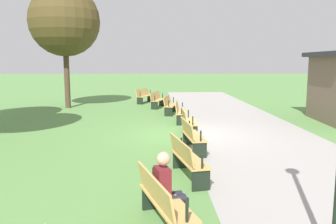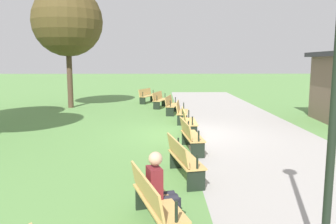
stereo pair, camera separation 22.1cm
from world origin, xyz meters
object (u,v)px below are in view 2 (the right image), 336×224
bench_0 (147,95)px  tree_1 (67,21)px  bench_1 (160,99)px  bench_3 (181,111)px  bench_6 (183,158)px  bench_4 (188,121)px  person_seated (160,186)px  bench_7 (154,201)px  bench_2 (171,105)px  bench_5 (190,135)px

bench_0 → tree_1: 6.37m
bench_1 → tree_1: tree_1 is taller
bench_3 → bench_1: bearing=-162.9°
bench_1 → bench_6: (11.83, 0.59, 0.00)m
bench_4 → person_seated: bearing=-8.0°
bench_3 → bench_4: bearing=8.6°
bench_0 → bench_3: same height
bench_1 → bench_4: (7.08, 1.06, 0.00)m
bench_3 → bench_4: same height
bench_1 → bench_3: 4.78m
bench_7 → bench_3: bearing=157.1°
bench_4 → tree_1: tree_1 is taller
bench_1 → bench_2: same height
bench_2 → bench_5: size_ratio=1.01×
bench_2 → bench_5: bearing=14.3°
bench_2 → person_seated: 11.66m
bench_6 → person_seated: (2.13, -0.50, 0.17)m
bench_2 → bench_4: same height
bench_4 → bench_7: bearing=-8.5°
bench_3 → bench_4: size_ratio=1.02×
bench_3 → bench_4: 2.39m
bench_5 → bench_1: bearing=180.0°
bench_0 → bench_4: (9.33, 1.88, 0.00)m
bench_0 → bench_7: 16.42m
bench_7 → person_seated: person_seated is taller
person_seated → bench_7: bearing=-43.2°
bench_3 → bench_6: bearing=2.9°
bench_3 → tree_1: tree_1 is taller
bench_2 → tree_1: (-2.46, -5.62, 4.28)m
bench_3 → bench_7: size_ratio=0.98×
bench_7 → person_seated: size_ratio=1.44×
bench_3 → bench_7: same height
bench_6 → person_seated: 2.20m
bench_2 → bench_4: (4.76, 0.47, 0.00)m
bench_3 → tree_1: size_ratio=0.25×
bench_3 → bench_7: 9.51m
bench_6 → tree_1: (-11.97, -5.62, 4.28)m
bench_6 → tree_1: 13.90m
bench_7 → bench_2: bearing=160.0°
bench_2 → person_seated: person_seated is taller
bench_5 → bench_3: bearing=174.3°
bench_4 → bench_5: size_ratio=0.98×
bench_0 → person_seated: person_seated is taller
bench_3 → bench_5: same height
bench_3 → tree_1: (-4.82, -5.97, 4.28)m
person_seated → tree_1: bearing=-177.2°
bench_4 → bench_7: 7.16m
bench_0 → bench_6: size_ratio=1.00×
bench_3 → person_seated: 9.32m
bench_7 → tree_1: size_ratio=0.26×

